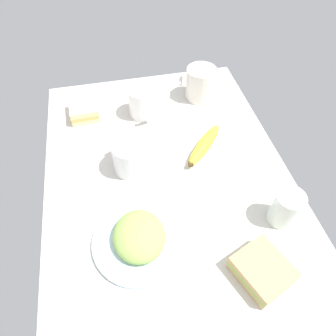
% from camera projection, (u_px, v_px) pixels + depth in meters
% --- Properties ---
extents(tabletop, '(0.90, 0.64, 0.02)m').
position_uv_depth(tabletop, '(168.00, 177.00, 0.81)').
color(tabletop, beige).
rests_on(tabletop, ground).
extents(plate_of_food, '(0.21, 0.21, 0.06)m').
position_uv_depth(plate_of_food, '(139.00, 238.00, 0.67)').
color(plate_of_food, silver).
rests_on(plate_of_food, tabletop).
extents(coffee_mug_black, '(0.11, 0.08, 0.09)m').
position_uv_depth(coffee_mug_black, '(143.00, 102.00, 0.92)').
color(coffee_mug_black, white).
rests_on(coffee_mug_black, tabletop).
extents(coffee_mug_milky, '(0.09, 0.12, 0.10)m').
position_uv_depth(coffee_mug_milky, '(200.00, 83.00, 0.97)').
color(coffee_mug_milky, silver).
rests_on(coffee_mug_milky, tabletop).
extents(coffee_mug_spare, '(0.12, 0.09, 0.09)m').
position_uv_depth(coffee_mug_spare, '(131.00, 156.00, 0.78)').
color(coffee_mug_spare, white).
rests_on(coffee_mug_spare, tabletop).
extents(sandwich_main, '(0.14, 0.13, 0.04)m').
position_uv_depth(sandwich_main, '(262.00, 270.00, 0.62)').
color(sandwich_main, tan).
rests_on(sandwich_main, tabletop).
extents(sandwich_side, '(0.10, 0.09, 0.04)m').
position_uv_depth(sandwich_side, '(84.00, 110.00, 0.94)').
color(sandwich_side, beige).
rests_on(sandwich_side, tabletop).
extents(glass_of_milk, '(0.07, 0.07, 0.09)m').
position_uv_depth(glass_of_milk, '(285.00, 209.00, 0.69)').
color(glass_of_milk, silver).
rests_on(glass_of_milk, tabletop).
extents(banana, '(0.15, 0.15, 0.04)m').
position_uv_depth(banana, '(204.00, 145.00, 0.85)').
color(banana, yellow).
rests_on(banana, tabletop).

